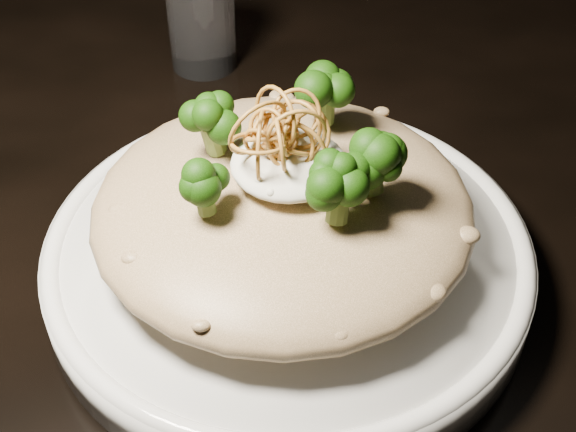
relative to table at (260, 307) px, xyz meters
The scene contains 7 objects.
table is the anchor object (origin of this frame).
plate 0.11m from the table, 63.89° to the right, with size 0.32×0.32×0.03m, color silver.
risotto 0.15m from the table, 66.10° to the right, with size 0.25×0.25×0.05m, color brown.
broccoli 0.20m from the table, 57.72° to the right, with size 0.15×0.15×0.05m, color black, non-canonical shape.
cheese 0.19m from the table, 63.24° to the right, with size 0.07×0.07×0.02m, color silver.
shallots 0.21m from the table, 69.67° to the right, with size 0.06×0.06×0.04m, color brown, non-canonical shape.
drinking_glass 0.27m from the table, 103.06° to the left, with size 0.06×0.06×0.11m, color white.
Camera 1 is at (0.02, -0.43, 1.15)m, focal length 50.00 mm.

